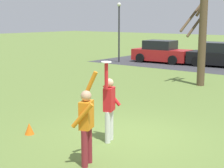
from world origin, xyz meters
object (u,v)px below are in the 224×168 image
parked_car_red (161,52)px  field_cone_orange (29,129)px  person_defender (86,121)px  bare_tree_tall (202,30)px  person_catcher (109,104)px  parked_car_black (220,56)px  lamppost_by_lot (119,26)px  frisbee_disc (106,62)px

parked_car_red → field_cone_orange: bearing=-76.2°
person_defender → bare_tree_tall: bearing=-9.5°
person_catcher → parked_car_black: person_catcher is taller
bare_tree_tall → parked_car_black: bearing=104.5°
field_cone_orange → person_defender: bearing=-11.9°
person_catcher → parked_car_black: bearing=171.1°
parked_car_red → lamppost_by_lot: 3.59m
parked_car_black → parked_car_red: bearing=-178.7°
person_defender → lamppost_by_lot: bearing=14.2°
parked_car_red → field_cone_orange: parked_car_red is taller
parked_car_red → person_defender: bearing=-69.1°
person_defender → lamppost_by_lot: 18.55m
lamppost_by_lot → parked_car_black: bearing=18.1°
parked_car_red → bare_tree_tall: 9.17m
bare_tree_tall → frisbee_disc: bearing=-80.3°
frisbee_disc → parked_car_black: (-3.37, 16.10, -1.37)m
person_catcher → bare_tree_tall: bare_tree_tall is taller
person_catcher → lamppost_by_lot: bearing=-164.5°
frisbee_disc → person_catcher: bearing=110.6°
field_cone_orange → frisbee_disc: bearing=18.3°
parked_car_red → lamppost_by_lot: size_ratio=0.99×
parked_car_red → lamppost_by_lot: bearing=-149.4°
person_catcher → field_cone_orange: (-2.07, -0.92, -0.82)m
person_catcher → person_defender: bearing=0.0°
person_defender → field_cone_orange: 2.81m
frisbee_disc → parked_car_black: frisbee_disc is taller
person_catcher → field_cone_orange: person_catcher is taller
person_defender → lamppost_by_lot: (-10.54, 15.18, 1.60)m
person_catcher → frisbee_disc: size_ratio=8.38×
parked_car_black → person_defender: bearing=-82.0°
person_catcher → bare_tree_tall: bearing=168.8°
person_defender → bare_tree_tall: 10.60m
person_defender → lamppost_by_lot: size_ratio=0.48×
field_cone_orange → lamppost_by_lot: bearing=118.4°
parked_car_black → lamppost_by_lot: size_ratio=0.99×
lamppost_by_lot → field_cone_orange: bearing=-61.6°
parked_car_red → parked_car_black: size_ratio=1.00×
parked_car_red → parked_car_black: 4.20m
frisbee_disc → lamppost_by_lot: (-10.06, 13.91, 0.49)m
lamppost_by_lot → field_cone_orange: size_ratio=13.31×
parked_car_red → parked_car_black: same height
parked_car_black → field_cone_orange: 16.87m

